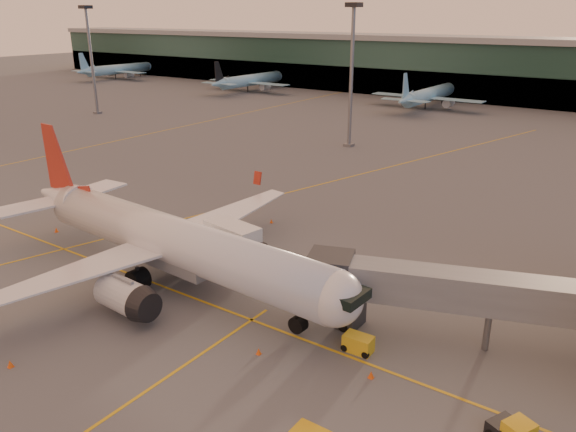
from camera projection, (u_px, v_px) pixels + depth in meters
The scene contains 15 objects.
ground at pixel (164, 328), 45.05m from camera, with size 600.00×600.00×0.00m, color #4C4F54.
taxi_markings at pixel (353, 183), 83.25m from camera, with size 100.12×173.00×0.01m.
terminal at pixel (553, 72), 151.22m from camera, with size 400.00×20.00×17.60m.
mast_west_far at pixel (91, 52), 136.31m from camera, with size 2.40×2.40×25.60m.
mast_west_near at pixel (352, 66), 101.60m from camera, with size 2.40×2.40×25.60m.
distant_aircraft_row at pixel (442, 110), 147.23m from camera, with size 290.00×34.00×13.00m.
main_airplane at pixel (167, 241), 51.48m from camera, with size 42.22×38.04×12.74m.
jet_bridge at pixel (514, 300), 40.38m from camera, with size 27.83×12.32×6.17m.
catering_truck at pixel (233, 243), 54.90m from camera, with size 6.23×3.51×4.58m.
gpu_cart at pixel (358, 344), 41.74m from camera, with size 2.26×1.39×1.29m.
cone_nose at pixel (371, 375), 38.78m from camera, with size 0.42×0.42×0.54m.
cone_tail at pixel (56, 230), 64.68m from camera, with size 0.45×0.45×0.57m.
cone_wing_right at pixel (10, 364), 39.96m from camera, with size 0.44×0.44×0.56m.
cone_wing_left at pixel (271, 221), 67.51m from camera, with size 0.39×0.39×0.50m.
cone_fwd at pixel (259, 351), 41.49m from camera, with size 0.39×0.39×0.50m.
Camera 1 is at (30.72, -26.46, 23.79)m, focal length 35.00 mm.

